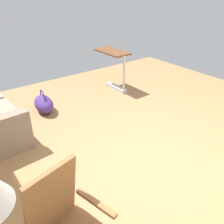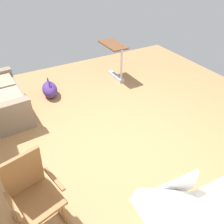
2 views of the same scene
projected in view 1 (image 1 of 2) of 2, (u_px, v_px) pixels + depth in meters
name	position (u px, v px, depth m)	size (l,w,h in m)	color
ground_plane	(149.00, 151.00, 3.42)	(6.94, 6.94, 0.00)	#9E7247
overbed_table	(115.00, 66.00, 5.17)	(0.84, 0.41, 0.84)	#B2B5BA
duffel_bag	(44.00, 104.00, 4.40)	(0.60, 0.39, 0.43)	#472D7A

